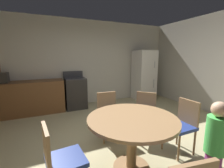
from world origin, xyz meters
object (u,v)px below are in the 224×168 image
object	(u,v)px
chair_west	(59,158)
chair_east	(182,123)
refrigerator	(144,75)
chair_north	(108,112)
person_child	(215,146)
dining_table	(132,128)
oven_range	(75,93)
chair_northeast	(145,112)

from	to	relation	value
chair_west	chair_east	world-z (taller)	same
refrigerator	chair_north	world-z (taller)	refrigerator
chair_east	person_child	world-z (taller)	person_child
dining_table	chair_west	bearing A→B (deg)	-174.55
oven_range	chair_west	distance (m)	3.14
refrigerator	chair_west	distance (m)	4.40
chair_east	person_child	size ratio (longest dim) A/B	0.80
oven_range	chair_north	bearing A→B (deg)	-82.70
chair_west	chair_east	bearing A→B (deg)	-2.37
oven_range	chair_east	world-z (taller)	oven_range
oven_range	chair_northeast	size ratio (longest dim) A/B	1.26
oven_range	person_child	bearing A→B (deg)	-76.85
refrigerator	chair_north	size ratio (longest dim) A/B	2.02
chair_east	refrigerator	bearing A→B (deg)	-114.84
refrigerator	chair_northeast	world-z (taller)	refrigerator
dining_table	chair_north	xyz separation A→B (m)	(0.05, 0.96, -0.10)
oven_range	chair_west	xyz separation A→B (m)	(-0.75, -3.04, 0.03)
chair_east	chair_north	bearing A→B (deg)	-46.89
dining_table	person_child	bearing A→B (deg)	-47.16
refrigerator	chair_east	world-z (taller)	refrigerator
chair_north	person_child	bearing A→B (deg)	22.91
refrigerator	dining_table	bearing A→B (deg)	-127.84
refrigerator	chair_west	size ratio (longest dim) A/B	2.02
chair_northeast	person_child	distance (m)	1.37
chair_northeast	chair_west	bearing A→B (deg)	-19.22
chair_north	chair_east	distance (m)	1.31
refrigerator	chair_west	world-z (taller)	refrigerator
chair_north	person_child	world-z (taller)	person_child
chair_west	chair_north	distance (m)	1.45
chair_west	person_child	bearing A→B (deg)	-26.25
refrigerator	chair_west	bearing A→B (deg)	-137.00
dining_table	chair_northeast	bearing A→B (deg)	43.88
refrigerator	chair_northeast	bearing A→B (deg)	-124.94
dining_table	person_child	world-z (taller)	person_child
chair_north	chair_northeast	distance (m)	0.70
oven_range	chair_northeast	distance (m)	2.46
chair_north	chair_northeast	size ratio (longest dim) A/B	1.00
dining_table	chair_west	xyz separation A→B (m)	(-0.96, -0.09, -0.10)
chair_west	chair_northeast	distance (m)	1.81
dining_table	person_child	xyz separation A→B (m)	(0.65, -0.70, -0.02)
chair_northeast	person_child	bearing A→B (deg)	44.36
chair_north	chair_east	xyz separation A→B (m)	(0.91, -0.95, 0.00)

